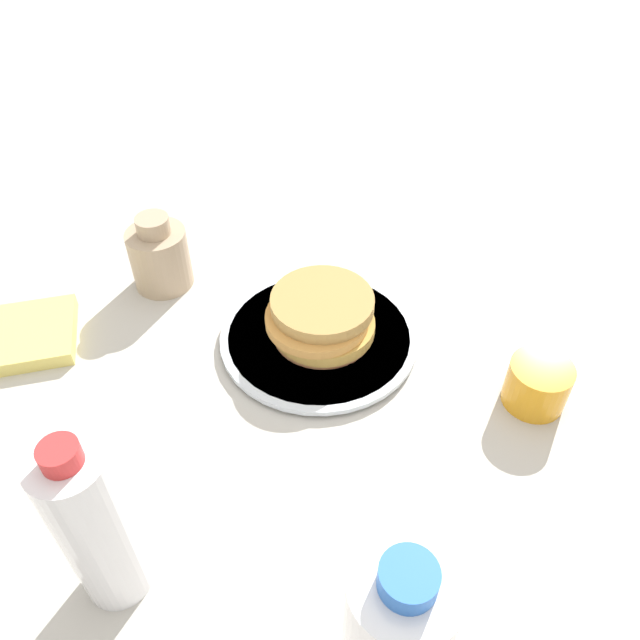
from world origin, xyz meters
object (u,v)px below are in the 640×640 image
(plate, at_px, (320,338))
(pancake_stack, at_px, (322,319))
(juice_glass, at_px, (537,384))
(cream_jug, at_px, (160,256))
(water_bottle_near, at_px, (95,526))

(plate, relative_size, pancake_stack, 1.81)
(juice_glass, bearing_deg, cream_jug, 129.07)
(pancake_stack, bearing_deg, plate, 128.38)
(cream_jug, xyz_separation_m, water_bottle_near, (-0.16, -0.41, 0.05))
(juice_glass, bearing_deg, plate, 132.66)
(pancake_stack, xyz_separation_m, cream_jug, (-0.15, 0.21, 0.01))
(pancake_stack, height_order, juice_glass, pancake_stack)
(juice_glass, height_order, water_bottle_near, water_bottle_near)
(pancake_stack, height_order, water_bottle_near, water_bottle_near)
(plate, height_order, water_bottle_near, water_bottle_near)
(cream_jug, height_order, water_bottle_near, water_bottle_near)
(pancake_stack, height_order, cream_jug, cream_jug)
(plate, bearing_deg, cream_jug, 125.26)
(pancake_stack, relative_size, juice_glass, 1.94)
(plate, distance_m, cream_jug, 0.26)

